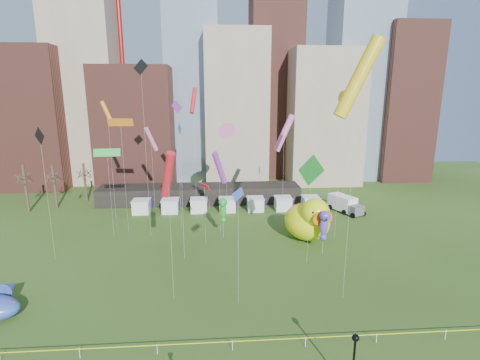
{
  "coord_description": "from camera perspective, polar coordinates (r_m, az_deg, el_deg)",
  "views": [
    {
      "loc": [
        -1.24,
        -25.22,
        20.14
      ],
      "look_at": [
        1.28,
        9.14,
        12.0
      ],
      "focal_mm": 27.0,
      "sensor_mm": 36.0,
      "label": 1
    }
  ],
  "objects": [
    {
      "name": "kite_2",
      "position": [
        48.23,
        -29.04,
        5.63
      ],
      "size": [
        0.05,
        2.19,
        16.6
      ],
      "color": "silver",
      "rests_on": "ground"
    },
    {
      "name": "kite_7",
      "position": [
        53.59,
        -9.92,
        10.57
      ],
      "size": [
        1.63,
        1.09,
        19.48
      ],
      "color": "silver",
      "rests_on": "ground"
    },
    {
      "name": "kite_8",
      "position": [
        48.64,
        -5.64,
        -1.04
      ],
      "size": [
        1.44,
        2.02,
        8.54
      ],
      "color": "silver",
      "rests_on": "ground"
    },
    {
      "name": "big_duck",
      "position": [
        51.99,
        10.79,
        -6.16
      ],
      "size": [
        7.63,
        9.19,
        6.61
      ],
      "rotation": [
        0.0,
        0.0,
        0.21
      ],
      "color": "#EAF90C",
      "rests_on": "ground"
    },
    {
      "name": "bare_trees",
      "position": [
        73.63,
        -27.21,
        -0.86
      ],
      "size": [
        8.44,
        6.44,
        8.5
      ],
      "color": "#382B21",
      "rests_on": "ground"
    },
    {
      "name": "ground",
      "position": [
        32.29,
        -1.2,
        -25.29
      ],
      "size": [
        160.0,
        160.0,
        0.0
      ],
      "primitive_type": "plane",
      "color": "#304A17",
      "rests_on": "ground"
    },
    {
      "name": "kite_15",
      "position": [
        51.66,
        -3.25,
        1.94
      ],
      "size": [
        2.49,
        2.78,
        12.47
      ],
      "color": "silver",
      "rests_on": "ground"
    },
    {
      "name": "kite_0",
      "position": [
        34.45,
        -11.3,
        0.79
      ],
      "size": [
        2.03,
        2.83,
        15.21
      ],
      "color": "silver",
      "rests_on": "ground"
    },
    {
      "name": "kite_6",
      "position": [
        54.09,
        -18.36,
        8.56
      ],
      "size": [
        3.57,
        0.69,
        16.91
      ],
      "color": "silver",
      "rests_on": "ground"
    },
    {
      "name": "caution_tape",
      "position": [
        31.87,
        -1.21,
        -24.33
      ],
      "size": [
        50.0,
        0.06,
        0.9
      ],
      "color": "white",
      "rests_on": "ground"
    },
    {
      "name": "pavilion",
      "position": [
        69.78,
        -6.32,
        -2.2
      ],
      "size": [
        38.0,
        6.0,
        3.2
      ],
      "primitive_type": "cube",
      "color": "black",
      "rests_on": "ground"
    },
    {
      "name": "kite_13",
      "position": [
        42.68,
        -9.47,
        6.85
      ],
      "size": [
        0.34,
        1.49,
        17.15
      ],
      "color": "silver",
      "rests_on": "ground"
    },
    {
      "name": "kite_4",
      "position": [
        51.11,
        16.04,
        12.29
      ],
      "size": [
        0.73,
        2.0,
        20.74
      ],
      "color": "silver",
      "rests_on": "ground"
    },
    {
      "name": "kite_10",
      "position": [
        51.42,
        -15.34,
        15.73
      ],
      "size": [
        2.04,
        0.62,
        24.8
      ],
      "color": "silver",
      "rests_on": "ground"
    },
    {
      "name": "kite_1",
      "position": [
        53.92,
        7.01,
        7.36
      ],
      "size": [
        3.39,
        1.63,
        17.45
      ],
      "color": "silver",
      "rests_on": "ground"
    },
    {
      "name": "vendor_tents",
      "position": [
        64.15,
        -2.0,
        -3.98
      ],
      "size": [
        33.24,
        2.8,
        2.4
      ],
      "color": "white",
      "rests_on": "ground"
    },
    {
      "name": "skyline",
      "position": [
        86.36,
        -1.94,
        14.15
      ],
      "size": [
        101.0,
        23.0,
        68.0
      ],
      "color": "brown",
      "rests_on": "ground"
    },
    {
      "name": "kite_16",
      "position": [
        57.33,
        -7.38,
        12.33
      ],
      "size": [
        1.38,
        2.45,
        21.31
      ],
      "color": "silver",
      "rests_on": "ground"
    },
    {
      "name": "lamppost",
      "position": [
        28.17,
        17.57,
        -25.13
      ],
      "size": [
        0.49,
        0.49,
        4.75
      ],
      "color": "black",
      "rests_on": "footpath"
    },
    {
      "name": "small_duck",
      "position": [
        55.11,
        11.8,
        -6.72
      ],
      "size": [
        4.44,
        4.82,
        3.36
      ],
      "rotation": [
        0.0,
        0.0,
        0.43
      ],
      "color": "white",
      "rests_on": "ground"
    },
    {
      "name": "seahorse_purple",
      "position": [
        47.61,
        13.16,
        -6.66
      ],
      "size": [
        1.58,
        1.85,
        5.84
      ],
      "rotation": [
        0.0,
        0.0,
        0.19
      ],
      "color": "silver",
      "rests_on": "ground"
    },
    {
      "name": "box_truck",
      "position": [
        66.22,
        16.19,
        -3.65
      ],
      "size": [
        4.91,
        7.0,
        2.81
      ],
      "rotation": [
        0.0,
        0.0,
        0.43
      ],
      "color": "white",
      "rests_on": "ground"
    },
    {
      "name": "kite_12",
      "position": [
        34.66,
        18.26,
        15.06
      ],
      "size": [
        4.27,
        1.34,
        25.21
      ],
      "color": "silver",
      "rests_on": "ground"
    },
    {
      "name": "seahorse_green",
      "position": [
        51.61,
        -2.69,
        -4.5
      ],
      "size": [
        1.33,
        1.62,
        5.92
      ],
      "rotation": [
        0.0,
        0.0,
        -0.07
      ],
      "color": "silver",
      "rests_on": "ground"
    },
    {
      "name": "kite_14",
      "position": [
        57.46,
        -20.21,
        9.78
      ],
      "size": [
        2.28,
        1.4,
        19.32
      ],
      "color": "silver",
      "rests_on": "ground"
    },
    {
      "name": "kite_17",
      "position": [
        58.44,
        -13.87,
        6.29
      ],
      "size": [
        2.16,
        2.04,
        15.38
      ],
      "color": "silver",
      "rests_on": "ground"
    },
    {
      "name": "kite_3",
      "position": [
        42.47,
        11.14,
        1.41
      ],
      "size": [
        2.28,
        3.11,
        13.57
      ],
      "color": "silver",
      "rests_on": "ground"
    },
    {
      "name": "kite_11",
      "position": [
        53.32,
        -20.28,
        4.03
      ],
      "size": [
        3.62,
        0.74,
        12.9
      ],
      "color": "silver",
      "rests_on": "ground"
    },
    {
      "name": "kite_9",
      "position": [
        58.48,
        -2.19,
        7.75
      ],
      "size": [
        2.13,
        1.83,
        15.77
      ],
      "color": "silver",
      "rests_on": "ground"
    },
    {
      "name": "kite_5",
      "position": [
        33.21,
        -0.29,
        -2.39
      ],
      "size": [
        1.28,
        2.4,
        11.61
      ],
      "color": "silver",
      "rests_on": "ground"
    }
  ]
}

